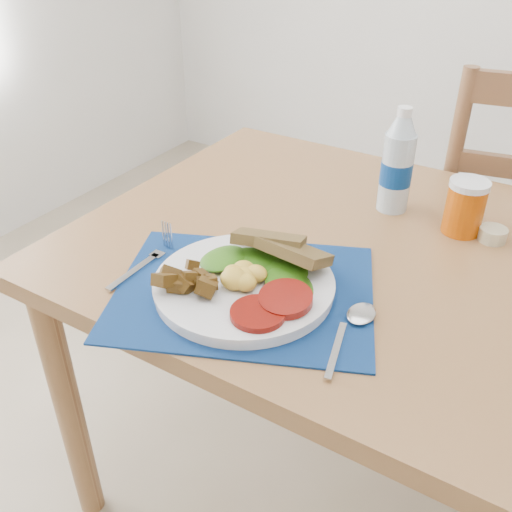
{
  "coord_description": "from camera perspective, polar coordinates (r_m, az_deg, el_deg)",
  "views": [
    {
      "loc": [
        0.19,
        -0.73,
        1.35
      ],
      "look_at": [
        -0.25,
        -0.01,
        0.8
      ],
      "focal_mm": 40.0,
      "sensor_mm": 36.0,
      "label": 1
    }
  ],
  "objects": [
    {
      "name": "table",
      "position": [
        1.17,
        16.13,
        -4.31
      ],
      "size": [
        1.4,
        0.9,
        0.75
      ],
      "color": "brown",
      "rests_on": "ground"
    },
    {
      "name": "placemat",
      "position": [
        1.01,
        -1.2,
        -3.54
      ],
      "size": [
        0.55,
        0.5,
        0.0
      ],
      "primitive_type": "cube",
      "rotation": [
        0.0,
        0.0,
        0.4
      ],
      "color": "#040E31",
      "rests_on": "table"
    },
    {
      "name": "breakfast_plate",
      "position": [
        0.99,
        -1.65,
        -2.46
      ],
      "size": [
        0.31,
        0.31,
        0.08
      ],
      "rotation": [
        0.0,
        0.0,
        0.14
      ],
      "color": "silver",
      "rests_on": "placemat"
    },
    {
      "name": "fork",
      "position": [
        1.1,
        -10.66,
        -0.44
      ],
      "size": [
        0.03,
        0.19,
        0.0
      ],
      "rotation": [
        0.0,
        0.0,
        0.01
      ],
      "color": "#B2B5BA",
      "rests_on": "placemat"
    },
    {
      "name": "spoon",
      "position": [
        0.94,
        9.8,
        -6.78
      ],
      "size": [
        0.05,
        0.2,
        0.01
      ],
      "rotation": [
        0.0,
        0.0,
        0.25
      ],
      "color": "#B2B5BA",
      "rests_on": "placemat"
    },
    {
      "name": "water_bottle",
      "position": [
        1.27,
        13.92,
        8.72
      ],
      "size": [
        0.07,
        0.07,
        0.23
      ],
      "color": "#ADBFCC",
      "rests_on": "table"
    },
    {
      "name": "juice_glass",
      "position": [
        1.23,
        20.14,
        4.49
      ],
      "size": [
        0.08,
        0.08,
        0.11
      ],
      "primitive_type": "cylinder",
      "color": "#B44704",
      "rests_on": "table"
    },
    {
      "name": "ramekin",
      "position": [
        1.24,
        22.59,
        2.01
      ],
      "size": [
        0.06,
        0.06,
        0.03
      ],
      "primitive_type": "cylinder",
      "color": "tan",
      "rests_on": "table"
    }
  ]
}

